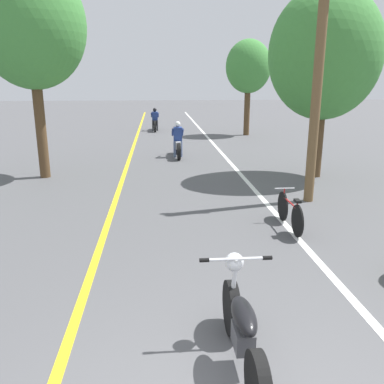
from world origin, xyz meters
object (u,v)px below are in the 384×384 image
(roadside_tree_right_far, at_px, (248,67))
(motorcycle_rider_far, at_px, (155,122))
(utility_pole, at_px, (318,80))
(motorcycle_foreground, at_px, (242,329))
(motorcycle_rider_lead, at_px, (178,144))
(bicycle_parked, at_px, (290,212))
(roadside_tree_right_near, at_px, (325,54))
(roadside_tree_left, at_px, (31,26))

(roadside_tree_right_far, distance_m, motorcycle_rider_far, 6.53)
(utility_pole, height_order, motorcycle_foreground, utility_pole)
(utility_pole, distance_m, roadside_tree_right_far, 13.00)
(motorcycle_rider_lead, bearing_deg, roadside_tree_right_far, 56.69)
(motorcycle_rider_lead, height_order, bicycle_parked, motorcycle_rider_lead)
(utility_pole, relative_size, roadside_tree_right_far, 1.14)
(utility_pole, relative_size, roadside_tree_right_near, 1.02)
(roadside_tree_left, distance_m, motorcycle_rider_lead, 6.80)
(utility_pole, relative_size, roadside_tree_left, 0.92)
(motorcycle_rider_lead, xyz_separation_m, motorcycle_rider_far, (-0.94, 8.87, -0.02))
(utility_pole, height_order, roadside_tree_right_near, utility_pole)
(utility_pole, distance_m, bicycle_parked, 3.49)
(motorcycle_foreground, xyz_separation_m, motorcycle_rider_lead, (-0.04, 12.60, 0.08))
(roadside_tree_right_near, relative_size, motorcycle_rider_far, 2.75)
(bicycle_parked, bearing_deg, roadside_tree_left, 140.60)
(roadside_tree_left, bearing_deg, bicycle_parked, -39.40)
(roadside_tree_left, bearing_deg, motorcycle_rider_far, 73.76)
(utility_pole, xyz_separation_m, roadside_tree_left, (-7.51, 3.32, 1.52))
(motorcycle_foreground, bearing_deg, bicycle_parked, 65.65)
(motorcycle_rider_far, xyz_separation_m, bicycle_parked, (2.86, -17.31, -0.17))
(motorcycle_rider_far, bearing_deg, roadside_tree_right_near, -67.70)
(motorcycle_foreground, bearing_deg, utility_pole, 63.62)
(motorcycle_foreground, height_order, bicycle_parked, motorcycle_foreground)
(roadside_tree_left, bearing_deg, utility_pole, -23.84)
(roadside_tree_right_far, distance_m, motorcycle_rider_lead, 8.29)
(roadside_tree_right_near, distance_m, bicycle_parked, 6.19)
(utility_pole, xyz_separation_m, roadside_tree_right_far, (1.16, 12.93, 0.65))
(roadside_tree_right_near, bearing_deg, utility_pole, -114.58)
(motorcycle_rider_far, bearing_deg, roadside_tree_right_far, -25.51)
(motorcycle_foreground, height_order, motorcycle_rider_far, motorcycle_rider_far)
(utility_pole, bearing_deg, bicycle_parked, -120.52)
(roadside_tree_right_near, xyz_separation_m, motorcycle_rider_lead, (-4.27, 3.85, -3.24))
(utility_pole, distance_m, motorcycle_foreground, 7.26)
(roadside_tree_right_near, relative_size, roadside_tree_right_far, 1.12)
(utility_pole, distance_m, motorcycle_rider_far, 16.10)
(utility_pole, relative_size, motorcycle_rider_lead, 2.89)
(motorcycle_foreground, relative_size, bicycle_parked, 1.24)
(roadside_tree_right_near, distance_m, motorcycle_rider_far, 14.13)
(roadside_tree_right_far, xyz_separation_m, motorcycle_rider_far, (-5.16, 2.46, -3.17))
(roadside_tree_right_near, height_order, bicycle_parked, roadside_tree_right_near)
(motorcycle_foreground, bearing_deg, motorcycle_rider_far, 92.62)
(roadside_tree_right_far, height_order, motorcycle_rider_lead, roadside_tree_right_far)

